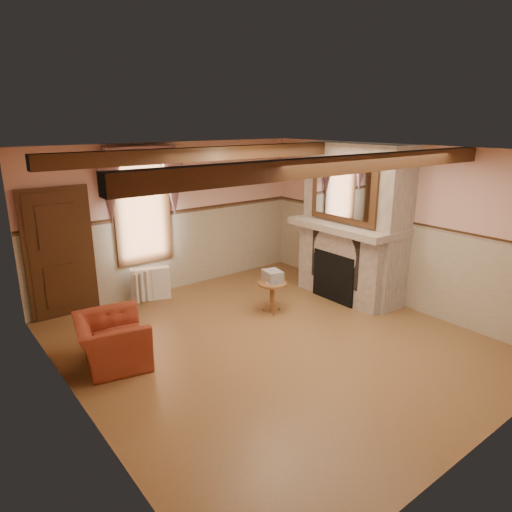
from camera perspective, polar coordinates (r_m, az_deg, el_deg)
floor at (r=6.91m, az=2.10°, el=-10.77°), size 5.50×6.00×0.01m
ceiling at (r=6.15m, az=2.39°, el=13.08°), size 5.50×6.00×0.01m
wall_back at (r=8.83m, az=-10.45°, el=4.73°), size 5.50×0.02×2.80m
wall_front at (r=4.66m, az=26.96°, el=-7.75°), size 5.50×0.02×2.80m
wall_left at (r=5.15m, az=-21.94°, el=-4.85°), size 0.02×6.00×2.80m
wall_right at (r=8.38m, az=16.81°, el=3.66°), size 0.02×6.00×2.80m
wainscot at (r=6.60m, az=2.17°, el=-4.98°), size 5.50×6.00×1.50m
chair_rail at (r=6.36m, az=2.25°, el=1.31°), size 5.50×6.00×0.08m
firebox at (r=8.42m, az=9.97°, el=-2.53°), size 0.20×0.95×0.90m
armchair at (r=6.53m, az=-17.55°, el=-10.09°), size 1.08×1.18×0.66m
side_table at (r=7.82m, az=2.02°, el=-5.19°), size 0.55×0.55×0.55m
book_stack at (r=7.70m, az=2.09°, el=-2.55°), size 0.31×0.36×0.20m
radiator at (r=8.58m, az=-13.04°, el=-3.41°), size 0.72×0.39×0.60m
bowl at (r=8.32m, az=11.57°, el=4.39°), size 0.35×0.35×0.09m
mantel_clock at (r=8.82m, az=7.78°, el=5.64°), size 0.14×0.24×0.20m
oil_lamp at (r=8.58m, az=9.40°, el=5.54°), size 0.11×0.11×0.28m
candle_red at (r=8.03m, az=14.00°, el=4.07°), size 0.06×0.06×0.16m
jar_yellow at (r=8.09m, az=13.49°, el=4.05°), size 0.06×0.06×0.12m
fireplace at (r=8.48m, az=12.24°, el=4.15°), size 0.85×2.00×2.80m
mantel at (r=8.35m, az=11.42°, el=3.73°), size 1.05×2.05×0.12m
overmantel_mirror at (r=8.10m, az=10.80°, el=7.76°), size 0.06×1.44×1.04m
door at (r=8.13m, az=-23.29°, el=0.06°), size 1.10×0.10×2.10m
window at (r=8.50m, az=-14.03°, el=5.77°), size 1.06×0.08×2.02m
window_drapes at (r=8.33m, az=-14.07°, el=9.74°), size 1.30×0.14×1.40m
ceiling_beam_front at (r=5.30m, az=10.95°, el=11.14°), size 5.50×0.18×0.20m
ceiling_beam_back at (r=7.11m, az=-4.04°, el=12.73°), size 5.50×0.18×0.20m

